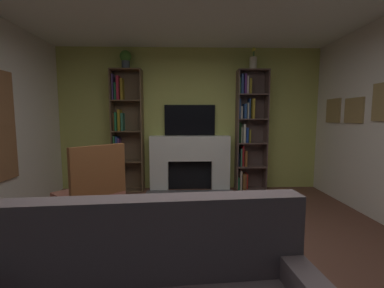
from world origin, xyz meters
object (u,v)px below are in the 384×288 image
object	(u,v)px
bookshelf_left	(125,131)
vase_with_flowers	(253,62)
bookshelf_right	(247,131)
armchair	(92,190)
potted_plant	(126,59)
tv	(190,120)
fireplace	(190,161)
coffee_table	(161,258)

from	to	relation	value
bookshelf_left	vase_with_flowers	size ratio (longest dim) A/B	5.62
bookshelf_right	armchair	size ratio (longest dim) A/B	2.08
bookshelf_left	potted_plant	bearing A→B (deg)	-38.35
tv	armchair	bearing A→B (deg)	-120.33
potted_plant	armchair	bearing A→B (deg)	-90.15
fireplace	vase_with_flowers	size ratio (longest dim) A/B	3.99
fireplace	coffee_table	size ratio (longest dim) A/B	1.61
tv	coffee_table	world-z (taller)	tv
bookshelf_left	armchair	size ratio (longest dim) A/B	2.08
vase_with_flowers	coffee_table	distance (m)	3.84
tv	potted_plant	size ratio (longest dim) A/B	2.91
bookshelf_right	coffee_table	world-z (taller)	bookshelf_right
vase_with_flowers	armchair	distance (m)	3.49
fireplace	bookshelf_right	size ratio (longest dim) A/B	0.71
bookshelf_left	coffee_table	distance (m)	3.22
bookshelf_right	tv	bearing A→B (deg)	175.94
armchair	vase_with_flowers	bearing A→B (deg)	38.82
tv	armchair	distance (m)	2.42
tv	potted_plant	xyz separation A→B (m)	(-1.15, -0.12, 1.10)
vase_with_flowers	bookshelf_right	bearing A→B (deg)	147.42
tv	potted_plant	distance (m)	1.60
tv	fireplace	bearing A→B (deg)	-90.00
potted_plant	coffee_table	distance (m)	3.70
bookshelf_left	coffee_table	size ratio (longest dim) A/B	2.27
bookshelf_right	vase_with_flowers	xyz separation A→B (m)	(0.07, -0.04, 1.25)
fireplace	bookshelf_right	world-z (taller)	bookshelf_right
bookshelf_left	tv	bearing A→B (deg)	3.24
armchair	coffee_table	distance (m)	1.40
bookshelf_left	potted_plant	size ratio (longest dim) A/B	6.85
potted_plant	bookshelf_right	bearing A→B (deg)	1.09
coffee_table	bookshelf_right	bearing A→B (deg)	65.39
tv	vase_with_flowers	size ratio (longest dim) A/B	2.38
fireplace	vase_with_flowers	xyz separation A→B (m)	(1.15, -0.02, 1.83)
vase_with_flowers	armchair	bearing A→B (deg)	-141.18
tv	vase_with_flowers	bearing A→B (deg)	-5.91
potted_plant	coffee_table	xyz separation A→B (m)	(0.88, -2.92, -2.09)
fireplace	bookshelf_left	bearing A→B (deg)	178.58
bookshelf_right	fireplace	bearing A→B (deg)	-178.86
vase_with_flowers	tv	bearing A→B (deg)	174.09
armchair	coffee_table	bearing A→B (deg)	-50.17
bookshelf_left	armchair	distance (m)	2.00
vase_with_flowers	coffee_table	bearing A→B (deg)	-115.97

